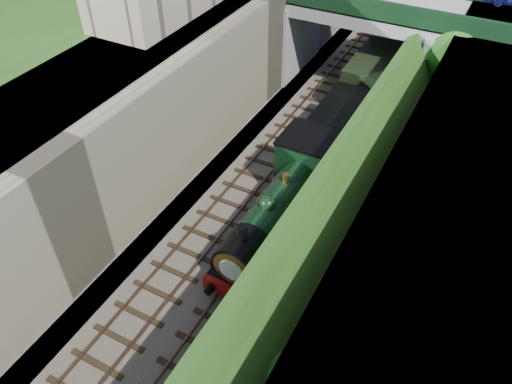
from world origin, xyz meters
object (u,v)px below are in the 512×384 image
tree (458,55)px  tender (338,132)px  locomotive (283,206)px  road_bridge (385,35)px

tree → tender: tree is taller
tree → locomotive: size_ratio=0.65×
locomotive → tender: 7.37m
tree → road_bridge: bearing=157.6°
road_bridge → locomotive: size_ratio=1.56×
tender → locomotive: bearing=-90.0°
locomotive → tree: bearing=71.3°
tree → locomotive: tree is taller
road_bridge → tender: bearing=-88.3°
locomotive → tender: locomotive is taller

